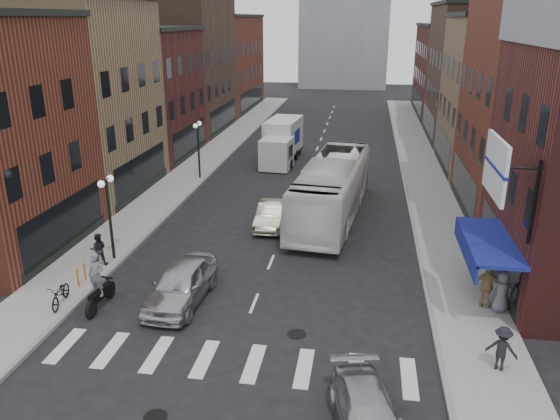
{
  "coord_description": "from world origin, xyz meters",
  "views": [
    {
      "loc": [
        4.08,
        -18.18,
        10.95
      ],
      "look_at": [
        0.23,
        6.31,
        2.18
      ],
      "focal_mm": 35.0,
      "sensor_mm": 36.0,
      "label": 1
    }
  ],
  "objects_px": {
    "ped_right_a": "(502,348)",
    "ped_right_c": "(501,291)",
    "sedan_left_far": "(271,215)",
    "streetlamp_near": "(108,203)",
    "streetlamp_far": "(198,139)",
    "billboard_sign": "(498,169)",
    "ped_right_b": "(487,286)",
    "ped_left_solo": "(98,249)",
    "box_truck": "(281,142)",
    "motorcycle_rider": "(98,283)",
    "transit_bus": "(332,188)",
    "sedan_left_near": "(181,283)",
    "bike_rack": "(81,275)",
    "parked_bicycle": "(61,294)",
    "curb_car": "(368,417)"
  },
  "relations": [
    {
      "from": "streetlamp_far",
      "to": "ped_right_b",
      "type": "distance_m",
      "value": 23.16
    },
    {
      "from": "ped_left_solo",
      "to": "ped_right_a",
      "type": "height_order",
      "value": "ped_left_solo"
    },
    {
      "from": "streetlamp_near",
      "to": "ped_right_b",
      "type": "relative_size",
      "value": 2.27
    },
    {
      "from": "transit_bus",
      "to": "ped_right_b",
      "type": "relative_size",
      "value": 6.77
    },
    {
      "from": "sedan_left_far",
      "to": "ped_right_c",
      "type": "height_order",
      "value": "ped_right_c"
    },
    {
      "from": "sedan_left_near",
      "to": "ped_left_solo",
      "type": "height_order",
      "value": "ped_left_solo"
    },
    {
      "from": "streetlamp_near",
      "to": "streetlamp_far",
      "type": "height_order",
      "value": "same"
    },
    {
      "from": "ped_left_solo",
      "to": "box_truck",
      "type": "bearing_deg",
      "value": -126.52
    },
    {
      "from": "curb_car",
      "to": "streetlamp_far",
      "type": "bearing_deg",
      "value": 104.17
    },
    {
      "from": "streetlamp_far",
      "to": "motorcycle_rider",
      "type": "xyz_separation_m",
      "value": [
        1.43,
        -18.31,
        -1.8
      ]
    },
    {
      "from": "sedan_left_far",
      "to": "ped_left_solo",
      "type": "height_order",
      "value": "ped_left_solo"
    },
    {
      "from": "billboard_sign",
      "to": "bike_rack",
      "type": "distance_m",
      "value": 17.14
    },
    {
      "from": "ped_left_solo",
      "to": "ped_right_c",
      "type": "height_order",
      "value": "ped_right_c"
    },
    {
      "from": "ped_left_solo",
      "to": "ped_right_b",
      "type": "xyz_separation_m",
      "value": [
        16.83,
        -1.31,
        0.14
      ]
    },
    {
      "from": "sedan_left_near",
      "to": "ped_right_a",
      "type": "bearing_deg",
      "value": -11.3
    },
    {
      "from": "billboard_sign",
      "to": "sedan_left_far",
      "type": "xyz_separation_m",
      "value": [
        -9.39,
        9.18,
        -5.46
      ]
    },
    {
      "from": "billboard_sign",
      "to": "ped_left_solo",
      "type": "xyz_separation_m",
      "value": [
        -16.3,
        2.69,
        -5.21
      ]
    },
    {
      "from": "streetlamp_far",
      "to": "sedan_left_far",
      "type": "relative_size",
      "value": 1.01
    },
    {
      "from": "box_truck",
      "to": "ped_left_solo",
      "type": "xyz_separation_m",
      "value": [
        -5.3,
        -20.76,
        -0.68
      ]
    },
    {
      "from": "curb_car",
      "to": "sedan_left_far",
      "type": "bearing_deg",
      "value": 96.6
    },
    {
      "from": "ped_left_solo",
      "to": "motorcycle_rider",
      "type": "bearing_deg",
      "value": 94.31
    },
    {
      "from": "box_truck",
      "to": "sedan_left_far",
      "type": "distance_m",
      "value": 14.39
    },
    {
      "from": "streetlamp_near",
      "to": "streetlamp_far",
      "type": "relative_size",
      "value": 1.0
    },
    {
      "from": "ped_right_a",
      "to": "ped_right_c",
      "type": "xyz_separation_m",
      "value": [
        0.8,
        3.88,
        0.09
      ]
    },
    {
      "from": "streetlamp_far",
      "to": "ped_right_c",
      "type": "relative_size",
      "value": 2.4
    },
    {
      "from": "sedan_left_far",
      "to": "parked_bicycle",
      "type": "relative_size",
      "value": 2.27
    },
    {
      "from": "transit_bus",
      "to": "parked_bicycle",
      "type": "height_order",
      "value": "transit_bus"
    },
    {
      "from": "box_truck",
      "to": "sedan_left_near",
      "type": "xyz_separation_m",
      "value": [
        -0.51,
        -23.25,
        -0.78
      ]
    },
    {
      "from": "streetlamp_near",
      "to": "streetlamp_far",
      "type": "xyz_separation_m",
      "value": [
        0.0,
        14.0,
        0.0
      ]
    },
    {
      "from": "billboard_sign",
      "to": "ped_left_solo",
      "type": "relative_size",
      "value": 2.4
    },
    {
      "from": "streetlamp_near",
      "to": "sedan_left_far",
      "type": "bearing_deg",
      "value": 40.71
    },
    {
      "from": "ped_right_b",
      "to": "streetlamp_near",
      "type": "bearing_deg",
      "value": 7.28
    },
    {
      "from": "ped_right_c",
      "to": "ped_left_solo",
      "type": "bearing_deg",
      "value": -16.78
    },
    {
      "from": "bike_rack",
      "to": "sedan_left_far",
      "type": "xyz_separation_m",
      "value": [
        6.8,
        8.38,
        0.12
      ]
    },
    {
      "from": "transit_bus",
      "to": "billboard_sign",
      "type": "bearing_deg",
      "value": -55.04
    },
    {
      "from": "motorcycle_rider",
      "to": "transit_bus",
      "type": "distance_m",
      "value": 14.68
    },
    {
      "from": "ped_left_solo",
      "to": "ped_right_c",
      "type": "bearing_deg",
      "value": 152.69
    },
    {
      "from": "curb_car",
      "to": "ped_right_b",
      "type": "xyz_separation_m",
      "value": [
        4.56,
        7.65,
        0.44
      ]
    },
    {
      "from": "streetlamp_far",
      "to": "transit_bus",
      "type": "bearing_deg",
      "value": -32.6
    },
    {
      "from": "billboard_sign",
      "to": "ped_right_a",
      "type": "height_order",
      "value": "billboard_sign"
    },
    {
      "from": "sedan_left_near",
      "to": "parked_bicycle",
      "type": "relative_size",
      "value": 2.69
    },
    {
      "from": "motorcycle_rider",
      "to": "sedan_left_near",
      "type": "distance_m",
      "value": 3.22
    },
    {
      "from": "streetlamp_near",
      "to": "transit_bus",
      "type": "distance_m",
      "value": 12.54
    },
    {
      "from": "motorcycle_rider",
      "to": "ped_right_b",
      "type": "height_order",
      "value": "motorcycle_rider"
    },
    {
      "from": "billboard_sign",
      "to": "streetlamp_near",
      "type": "relative_size",
      "value": 0.9
    },
    {
      "from": "sedan_left_far",
      "to": "ped_right_c",
      "type": "distance_m",
      "value": 13.15
    },
    {
      "from": "streetlamp_far",
      "to": "sedan_left_near",
      "type": "relative_size",
      "value": 0.85
    },
    {
      "from": "billboard_sign",
      "to": "streetlamp_far",
      "type": "height_order",
      "value": "billboard_sign"
    },
    {
      "from": "ped_right_c",
      "to": "streetlamp_near",
      "type": "bearing_deg",
      "value": -19.57
    },
    {
      "from": "box_truck",
      "to": "transit_bus",
      "type": "relative_size",
      "value": 0.62
    }
  ]
}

